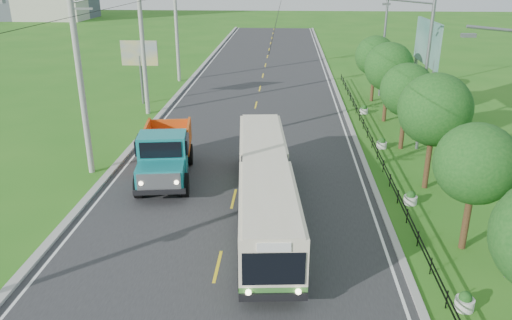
# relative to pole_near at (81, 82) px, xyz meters

# --- Properties ---
(ground) EXTENTS (240.00, 240.00, 0.00)m
(ground) POSITION_rel_pole_near_xyz_m (8.26, -9.00, -5.09)
(ground) COLOR #276918
(ground) RESTS_ON ground
(road) EXTENTS (14.00, 120.00, 0.02)m
(road) POSITION_rel_pole_near_xyz_m (8.26, 11.00, -5.08)
(road) COLOR #28282B
(road) RESTS_ON ground
(curb_left) EXTENTS (0.40, 120.00, 0.15)m
(curb_left) POSITION_rel_pole_near_xyz_m (1.06, 11.00, -5.02)
(curb_left) COLOR #9E9E99
(curb_left) RESTS_ON ground
(curb_right) EXTENTS (0.30, 120.00, 0.10)m
(curb_right) POSITION_rel_pole_near_xyz_m (15.41, 11.00, -5.04)
(curb_right) COLOR #9E9E99
(curb_right) RESTS_ON ground
(edge_line_left) EXTENTS (0.12, 120.00, 0.00)m
(edge_line_left) POSITION_rel_pole_near_xyz_m (1.61, 11.00, -5.07)
(edge_line_left) COLOR silver
(edge_line_left) RESTS_ON road
(edge_line_right) EXTENTS (0.12, 120.00, 0.00)m
(edge_line_right) POSITION_rel_pole_near_xyz_m (14.91, 11.00, -5.07)
(edge_line_right) COLOR silver
(edge_line_right) RESTS_ON road
(centre_dash) EXTENTS (0.12, 2.20, 0.00)m
(centre_dash) POSITION_rel_pole_near_xyz_m (8.26, -9.00, -5.07)
(centre_dash) COLOR yellow
(centre_dash) RESTS_ON road
(railing_right) EXTENTS (0.04, 40.00, 0.60)m
(railing_right) POSITION_rel_pole_near_xyz_m (16.26, 5.00, -4.79)
(railing_right) COLOR black
(railing_right) RESTS_ON ground
(pole_near) EXTENTS (3.51, 0.32, 10.00)m
(pole_near) POSITION_rel_pole_near_xyz_m (0.00, 0.00, 0.00)
(pole_near) COLOR gray
(pole_near) RESTS_ON ground
(pole_mid) EXTENTS (3.51, 0.32, 10.00)m
(pole_mid) POSITION_rel_pole_near_xyz_m (0.00, 12.00, 0.00)
(pole_mid) COLOR gray
(pole_mid) RESTS_ON ground
(pole_far) EXTENTS (3.51, 0.32, 10.00)m
(pole_far) POSITION_rel_pole_near_xyz_m (0.00, 24.00, 0.00)
(pole_far) COLOR gray
(pole_far) RESTS_ON ground
(tree_second) EXTENTS (3.18, 3.26, 5.30)m
(tree_second) POSITION_rel_pole_near_xyz_m (18.12, -6.86, -1.57)
(tree_second) COLOR #382314
(tree_second) RESTS_ON ground
(tree_third) EXTENTS (3.60, 3.62, 6.00)m
(tree_third) POSITION_rel_pole_near_xyz_m (18.12, -0.86, -1.11)
(tree_third) COLOR #382314
(tree_third) RESTS_ON ground
(tree_fourth) EXTENTS (3.24, 3.31, 5.40)m
(tree_fourth) POSITION_rel_pole_near_xyz_m (18.12, 5.14, -1.51)
(tree_fourth) COLOR #382314
(tree_fourth) RESTS_ON ground
(tree_fifth) EXTENTS (3.48, 3.52, 5.80)m
(tree_fifth) POSITION_rel_pole_near_xyz_m (18.12, 11.14, -1.24)
(tree_fifth) COLOR #382314
(tree_fifth) RESTS_ON ground
(tree_back) EXTENTS (3.30, 3.36, 5.50)m
(tree_back) POSITION_rel_pole_near_xyz_m (18.12, 17.14, -1.44)
(tree_back) COLOR #382314
(tree_back) RESTS_ON ground
(streetlight_mid) EXTENTS (3.02, 0.20, 9.07)m
(streetlight_mid) POSITION_rel_pole_near_xyz_m (18.90, 5.00, -0.19)
(streetlight_mid) COLOR slate
(streetlight_mid) RESTS_ON ground
(streetlight_far) EXTENTS (3.02, 0.20, 9.07)m
(streetlight_far) POSITION_rel_pole_near_xyz_m (18.90, 19.00, -0.19)
(streetlight_far) COLOR slate
(streetlight_far) RESTS_ON ground
(planter_front) EXTENTS (0.64, 0.64, 0.67)m
(planter_front) POSITION_rel_pole_near_xyz_m (16.86, -11.00, -4.81)
(planter_front) COLOR silver
(planter_front) RESTS_ON ground
(planter_near) EXTENTS (0.64, 0.64, 0.67)m
(planter_near) POSITION_rel_pole_near_xyz_m (16.86, -3.00, -4.81)
(planter_near) COLOR silver
(planter_near) RESTS_ON ground
(planter_mid) EXTENTS (0.64, 0.64, 0.67)m
(planter_mid) POSITION_rel_pole_near_xyz_m (16.86, 5.00, -4.81)
(planter_mid) COLOR silver
(planter_mid) RESTS_ON ground
(planter_far) EXTENTS (0.64, 0.64, 0.67)m
(planter_far) POSITION_rel_pole_near_xyz_m (16.86, 13.00, -4.81)
(planter_far) COLOR silver
(planter_far) RESTS_ON ground
(billboard_left) EXTENTS (3.00, 0.20, 5.20)m
(billboard_left) POSITION_rel_pole_near_xyz_m (-1.24, 15.00, -1.23)
(billboard_left) COLOR slate
(billboard_left) RESTS_ON ground
(billboard_right) EXTENTS (0.24, 6.00, 7.30)m
(billboard_right) POSITION_rel_pole_near_xyz_m (20.56, 11.00, 0.25)
(billboard_right) COLOR slate
(billboard_right) RESTS_ON ground
(bus) EXTENTS (3.46, 14.25, 2.72)m
(bus) POSITION_rel_pole_near_xyz_m (9.86, -4.57, -3.46)
(bus) COLOR #37742E
(bus) RESTS_ON ground
(dump_truck) EXTENTS (3.42, 6.99, 2.82)m
(dump_truck) POSITION_rel_pole_near_xyz_m (4.36, -0.61, -3.50)
(dump_truck) COLOR #167F84
(dump_truck) RESTS_ON ground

